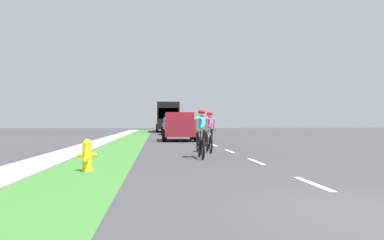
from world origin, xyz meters
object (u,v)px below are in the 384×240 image
suv_maroon (179,126)px  pickup_blue (173,126)px  bus_black (167,116)px  cyclist_lead (201,133)px  fire_hydrant_yellow (87,156)px  cyclist_trailing (209,131)px

suv_maroon → pickup_blue: 12.45m
pickup_blue → bus_black: bearing=91.1°
cyclist_lead → bus_black: size_ratio=0.15×
pickup_blue → fire_hydrant_yellow: bearing=-96.4°
cyclist_trailing → suv_maroon: bearing=93.4°
fire_hydrant_yellow → cyclist_lead: cyclist_lead is taller
cyclist_trailing → bus_black: (-0.71, 34.63, 1.17)m
fire_hydrant_yellow → suv_maroon: suv_maroon is taller
fire_hydrant_yellow → pickup_blue: pickup_blue is taller
suv_maroon → fire_hydrant_yellow: bearing=-101.0°
fire_hydrant_yellow → cyclist_lead: bearing=46.7°
cyclist_lead → cyclist_trailing: same height
cyclist_lead → cyclist_trailing: (0.59, 2.47, 0.00)m
suv_maroon → bus_black: bus_black is taller
cyclist_lead → cyclist_trailing: size_ratio=1.00×
fire_hydrant_yellow → pickup_blue: 28.43m
cyclist_lead → suv_maroon: suv_maroon is taller
cyclist_trailing → pickup_blue: 22.51m
pickup_blue → bus_black: bus_black is taller
cyclist_trailing → suv_maroon: size_ratio=0.37×
cyclist_trailing → bus_black: size_ratio=0.15×
cyclist_lead → suv_maroon: (-0.00, 12.53, 0.14)m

